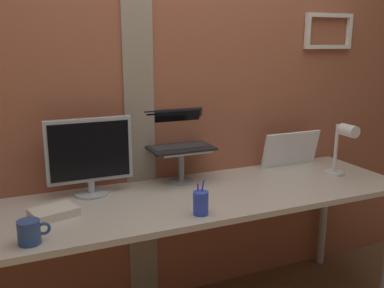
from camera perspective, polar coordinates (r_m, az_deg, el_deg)
The scene contains 10 objects.
brick_wall_back at distance 2.52m, azimuth -3.26°, elevation 5.43°, with size 3.71×0.16×2.41m.
desk at distance 2.29m, azimuth 1.01°, elevation -8.29°, with size 2.30×0.69×0.77m.
monitor at distance 2.26m, azimuth -13.46°, elevation -1.23°, with size 0.44×0.18×0.40m.
laptop_stand at distance 2.42m, azimuth -1.43°, elevation -2.13°, with size 0.28×0.22×0.19m.
laptop at distance 2.45m, azimuth -2.02°, elevation 0.93°, with size 0.36×0.27×0.21m.
whiteboard_panel at distance 2.81m, azimuth 13.00°, elevation -0.66°, with size 0.40×0.02×0.23m, color white.
desk_lamp at distance 2.65m, azimuth 19.42°, elevation -0.05°, with size 0.12×0.20×0.32m.
pen_cup at distance 1.99m, azimuth 1.16°, elevation -7.83°, with size 0.07×0.07×0.17m.
coffee_mug at distance 1.84m, azimuth -20.77°, elevation -10.88°, with size 0.13×0.09×0.10m.
paper_clutter_stack at distance 2.08m, azimuth -17.91°, elevation -8.64°, with size 0.20×0.14×0.04m, color silver.
Camera 1 is at (-0.86, -1.96, 1.55)m, focal length 40.12 mm.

